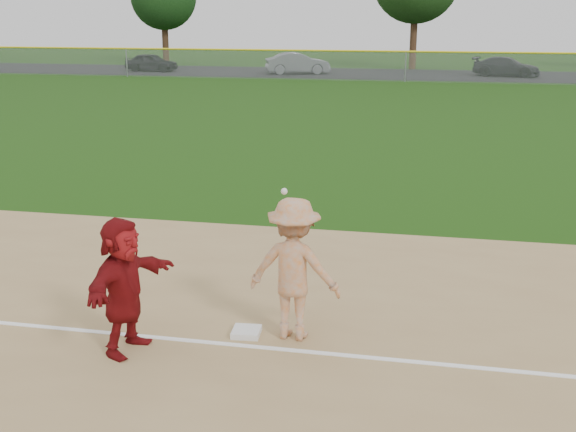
% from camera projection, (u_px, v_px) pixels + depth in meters
% --- Properties ---
extents(ground, '(160.00, 160.00, 0.00)m').
position_uv_depth(ground, '(268.00, 325.00, 10.91)').
color(ground, '#193F0C').
rests_on(ground, ground).
extents(foul_line, '(60.00, 0.10, 0.01)m').
position_uv_depth(foul_line, '(255.00, 347.00, 10.15)').
color(foul_line, white).
rests_on(foul_line, infield_dirt).
extents(parking_asphalt, '(120.00, 10.00, 0.01)m').
position_uv_depth(parking_asphalt, '(409.00, 74.00, 54.22)').
color(parking_asphalt, black).
rests_on(parking_asphalt, ground).
extents(first_base, '(0.43, 0.43, 0.09)m').
position_uv_depth(first_base, '(246.00, 332.00, 10.52)').
color(first_base, silver).
rests_on(first_base, infield_dirt).
extents(base_runner, '(0.94, 1.86, 1.92)m').
position_uv_depth(base_runner, '(124.00, 286.00, 9.80)').
color(base_runner, maroon).
rests_on(base_runner, infield_dirt).
extents(car_left, '(4.21, 1.91, 1.40)m').
position_uv_depth(car_left, '(151.00, 62.00, 56.81)').
color(car_left, black).
rests_on(car_left, parking_asphalt).
extents(car_mid, '(5.08, 3.18, 1.58)m').
position_uv_depth(car_mid, '(298.00, 63.00, 54.43)').
color(car_mid, slate).
rests_on(car_mid, parking_asphalt).
extents(car_right, '(5.10, 3.06, 1.38)m').
position_uv_depth(car_right, '(506.00, 67.00, 52.39)').
color(car_right, black).
rests_on(car_right, parking_asphalt).
extents(first_base_play, '(1.40, 0.88, 2.18)m').
position_uv_depth(first_base_play, '(294.00, 269.00, 10.21)').
color(first_base_play, '#A9A9AB').
rests_on(first_base_play, infield_dirt).
extents(outfield_fence, '(110.00, 0.12, 110.00)m').
position_uv_depth(outfield_fence, '(406.00, 52.00, 48.03)').
color(outfield_fence, '#999EA0').
rests_on(outfield_fence, ground).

